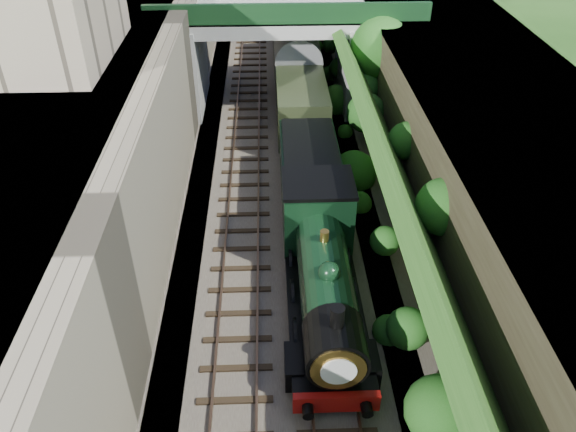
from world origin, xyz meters
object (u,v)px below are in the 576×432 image
object	(u,v)px
tree	(382,51)
tender	(309,175)
road_bridge	(293,43)
locomotive	(323,273)

from	to	relation	value
tree	tender	size ratio (longest dim) A/B	1.10
road_bridge	tree	distance (m)	5.93
tree	locomotive	world-z (taller)	tree
road_bridge	tree	world-z (taller)	road_bridge
road_bridge	locomotive	size ratio (longest dim) A/B	1.56
tree	locomotive	bearing A→B (deg)	-106.54
road_bridge	locomotive	bearing A→B (deg)	-89.23
road_bridge	locomotive	xyz separation A→B (m)	(0.26, -19.06, -2.18)
tree	tender	distance (m)	10.19
tree	locomotive	size ratio (longest dim) A/B	0.65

